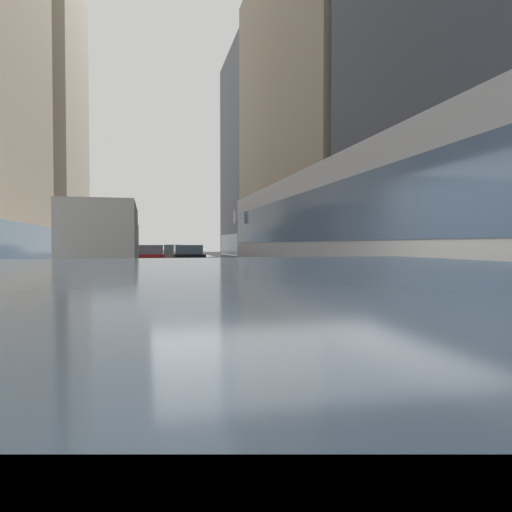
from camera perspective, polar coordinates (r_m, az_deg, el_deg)
The scene contains 15 objects.
ground_plane at distance 38.66m, azimuth -11.72°, elevation -1.00°, with size 120.00×120.00×0.00m, color black.
sidewalk_left at distance 38.89m, azimuth -20.15°, elevation -0.94°, with size 2.40×110.00×0.15m, color #9E9991.
sidewalk_right at distance 39.26m, azimuth -3.38°, elevation -0.83°, with size 2.40×110.00×0.15m, color gray.
building_left_far at distance 46.98m, azimuth -27.56°, elevation 18.80°, with size 9.52×14.20×31.55m.
building_right_mid at distance 34.92m, azimuth 9.63°, elevation 18.02°, with size 9.68×20.38×23.23m.
building_right_far at distance 52.16m, azimuth 1.29°, elevation 12.60°, with size 8.16×14.79×23.44m.
transit_bus at distance 9.29m, azimuth 12.44°, elevation 2.15°, with size 2.78×11.53×3.05m.
car_grey_wagon at distance 46.62m, azimuth -10.58°, elevation 0.44°, with size 1.82×4.08×1.62m.
car_red_coupe at distance 29.10m, azimuth -13.47°, elevation -0.20°, with size 1.87×4.38×1.62m.
car_black_suv at distance 28.56m, azimuth -8.64°, elevation -0.21°, with size 1.79×4.26×1.62m.
car_yellow_taxi at distance 24.06m, azimuth -17.24°, elevation -0.58°, with size 1.91×3.95×1.62m.
car_blue_hatchback at distance 40.56m, azimuth -15.78°, elevation 0.25°, with size 1.90×4.77×1.62m.
box_truck at distance 17.62m, azimuth -18.58°, elevation 1.42°, with size 2.30×7.50×3.05m.
dalmatian_dog at distance 5.35m, azimuth 13.10°, elevation -10.98°, with size 0.22×0.96×0.72m.
traffic_light_near at distance 9.52m, azimuth 27.09°, elevation 5.97°, with size 0.24×0.41×3.40m.
Camera 1 is at (-1.28, -3.60, 1.67)m, focal length 31.58 mm.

